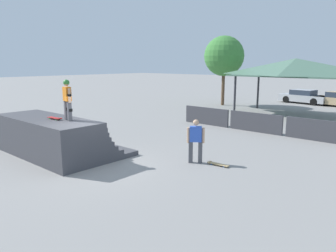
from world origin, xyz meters
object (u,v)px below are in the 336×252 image
object	(u,v)px
skateboard_on_deck	(55,118)
skateboard_on_ground	(217,164)
skater_on_deck	(67,97)
parked_car_silver	(304,97)
tree_beside_pavilion	(224,56)
bystander_walking	(196,139)

from	to	relation	value
skateboard_on_deck	skateboard_on_ground	xyz separation A→B (m)	(5.27, 3.44, -1.57)
skater_on_deck	parked_car_silver	world-z (taller)	skater_on_deck
skateboard_on_ground	tree_beside_pavilion	size ratio (longest dim) A/B	0.14
parked_car_silver	skateboard_on_ground	bearing A→B (deg)	-69.44
tree_beside_pavilion	parked_car_silver	distance (m)	8.73
skater_on_deck	tree_beside_pavilion	xyz separation A→B (m)	(-4.69, 18.39, 1.84)
skater_on_deck	parked_car_silver	bearing A→B (deg)	101.62
skater_on_deck	tree_beside_pavilion	size ratio (longest dim) A/B	0.26
skateboard_on_deck	skateboard_on_ground	distance (m)	6.49
skater_on_deck	skateboard_on_ground	world-z (taller)	skater_on_deck
skateboard_on_ground	parked_car_silver	world-z (taller)	parked_car_silver
skater_on_deck	parked_car_silver	distance (m)	24.62
skateboard_on_deck	skateboard_on_ground	world-z (taller)	skateboard_on_deck
parked_car_silver	skateboard_on_deck	bearing A→B (deg)	-83.11
bystander_walking	skateboard_on_ground	world-z (taller)	bystander_walking
skateboard_on_ground	skateboard_on_deck	bearing A→B (deg)	29.85
parked_car_silver	bystander_walking	bearing A→B (deg)	-71.69
skater_on_deck	skateboard_on_deck	world-z (taller)	skater_on_deck
skateboard_on_deck	bystander_walking	world-z (taller)	bystander_walking
skater_on_deck	tree_beside_pavilion	bearing A→B (deg)	116.57
skateboard_on_ground	skater_on_deck	bearing A→B (deg)	30.90
skater_on_deck	parked_car_silver	xyz separation A→B (m)	(0.28, 24.54, -1.86)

